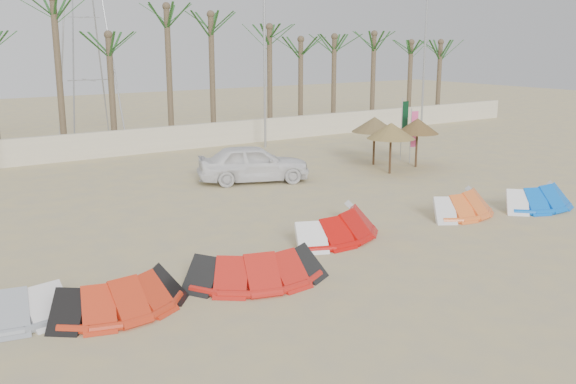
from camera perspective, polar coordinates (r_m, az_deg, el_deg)
ground at (r=15.31m, az=12.88°, el=-9.07°), size 120.00×120.00×0.00m
boundary_wall at (r=33.61m, az=-15.55°, el=4.14°), size 60.00×0.30×1.30m
palm_line at (r=34.86m, az=-15.92°, el=14.01°), size 52.00×4.00×7.70m
lamp_c at (r=34.86m, az=-2.06°, el=13.38°), size 1.25×0.14×11.00m
lamp_d at (r=42.49m, az=12.15°, el=13.10°), size 1.25×0.14×11.00m
pylon at (r=39.66m, az=-16.96°, el=4.45°), size 3.00×3.00×14.00m
kite_red_left at (r=14.60m, az=-15.04°, el=-8.56°), size 3.16×1.75×0.90m
kite_red_mid at (r=15.78m, az=-3.39°, el=-6.42°), size 3.70×2.31×0.90m
kite_red_right at (r=19.37m, az=3.86°, el=-2.65°), size 4.06×2.67×0.90m
kite_orange at (r=22.45m, az=14.83°, el=-0.84°), size 3.20×2.01×0.90m
kite_blue at (r=24.22m, az=20.95°, el=-0.26°), size 3.16×1.56×0.90m
parasol_left at (r=28.41m, az=9.15°, el=5.40°), size 2.14×2.14×2.25m
parasol_mid at (r=30.13m, az=11.44°, el=5.78°), size 1.97×1.97×2.27m
parasol_right at (r=30.35m, az=7.70°, el=5.98°), size 2.16×2.16×2.27m
flag_pink at (r=31.14m, az=11.08°, el=5.37°), size 0.45×0.04×2.62m
flag_green at (r=31.79m, az=10.29°, el=6.01°), size 0.45×0.05×3.04m
car at (r=26.58m, az=-3.10°, el=2.57°), size 4.95×3.39×1.57m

